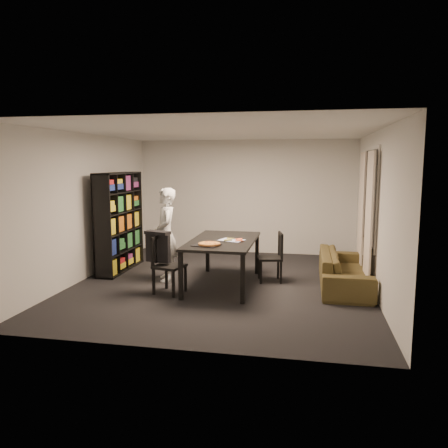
% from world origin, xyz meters
% --- Properties ---
extents(room, '(5.01, 5.51, 2.61)m').
position_xyz_m(room, '(0.00, 0.00, 1.30)').
color(room, black).
rests_on(room, ground).
extents(window_pane, '(0.02, 1.40, 1.60)m').
position_xyz_m(window_pane, '(2.48, 0.60, 1.50)').
color(window_pane, black).
rests_on(window_pane, room).
extents(window_frame, '(0.03, 1.52, 1.72)m').
position_xyz_m(window_frame, '(2.48, 0.60, 1.50)').
color(window_frame, white).
rests_on(window_frame, room).
extents(curtain_left, '(0.03, 0.70, 2.25)m').
position_xyz_m(curtain_left, '(2.40, 0.08, 1.15)').
color(curtain_left, beige).
rests_on(curtain_left, room).
extents(curtain_right, '(0.03, 0.70, 2.25)m').
position_xyz_m(curtain_right, '(2.40, 1.12, 1.15)').
color(curtain_right, beige).
rests_on(curtain_right, room).
extents(bookshelf, '(0.35, 1.50, 1.90)m').
position_xyz_m(bookshelf, '(-2.16, 0.60, 0.95)').
color(bookshelf, black).
rests_on(bookshelf, room).
extents(dining_table, '(1.06, 1.91, 0.80)m').
position_xyz_m(dining_table, '(0.03, -0.11, 0.72)').
color(dining_table, black).
rests_on(dining_table, room).
extents(chair_left, '(0.52, 0.52, 0.93)m').
position_xyz_m(chair_left, '(-0.81, -0.67, 0.53)').
color(chair_left, black).
rests_on(chair_left, room).
extents(chair_right, '(0.48, 0.48, 0.87)m').
position_xyz_m(chair_right, '(0.88, 0.34, 0.50)').
color(chair_right, black).
rests_on(chair_right, room).
extents(draped_jacket, '(0.44, 0.28, 0.51)m').
position_xyz_m(draped_jacket, '(-0.94, -0.64, 0.76)').
color(draped_jacket, black).
rests_on(draped_jacket, chair_left).
extents(person, '(0.60, 0.71, 1.65)m').
position_xyz_m(person, '(-1.03, 0.04, 0.82)').
color(person, silver).
rests_on(person, room).
extents(baking_tray, '(0.46, 0.40, 0.01)m').
position_xyz_m(baking_tray, '(-0.13, -0.66, 0.80)').
color(baking_tray, black).
rests_on(baking_tray, dining_table).
extents(pepperoni_pizza, '(0.35, 0.35, 0.03)m').
position_xyz_m(pepperoni_pizza, '(-0.08, -0.65, 0.82)').
color(pepperoni_pizza, '#AA6631').
rests_on(pepperoni_pizza, dining_table).
extents(kitchen_towel, '(0.48, 0.42, 0.01)m').
position_xyz_m(kitchen_towel, '(0.19, -0.14, 0.80)').
color(kitchen_towel, silver).
rests_on(kitchen_towel, dining_table).
extents(pizza_slices, '(0.47, 0.44, 0.01)m').
position_xyz_m(pizza_slices, '(0.22, -0.14, 0.81)').
color(pizza_slices, '#B67938').
rests_on(pizza_slices, dining_table).
extents(sofa, '(0.79, 2.02, 0.59)m').
position_xyz_m(sofa, '(2.06, 0.20, 0.30)').
color(sofa, '#3E3B18').
rests_on(sofa, room).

